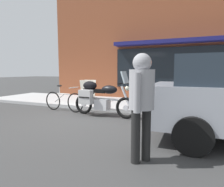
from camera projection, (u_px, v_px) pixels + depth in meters
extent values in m
plane|color=#3B3B3B|center=(84.00, 118.00, 5.93)|extent=(80.00, 80.00, 0.00)
torus|color=black|center=(126.00, 108.00, 5.80)|extent=(0.65, 0.14, 0.65)
cylinder|color=silver|center=(126.00, 108.00, 5.80)|extent=(0.16, 0.07, 0.16)
torus|color=black|center=(84.00, 104.00, 6.49)|extent=(0.65, 0.14, 0.65)
cylinder|color=silver|center=(84.00, 104.00, 6.49)|extent=(0.16, 0.07, 0.16)
cube|color=silver|center=(102.00, 104.00, 6.16)|extent=(0.46, 0.33, 0.32)
cylinder|color=silver|center=(104.00, 99.00, 6.12)|extent=(0.98, 0.14, 0.06)
ellipsoid|color=black|center=(109.00, 90.00, 6.00)|extent=(0.54, 0.32, 0.26)
cube|color=black|center=(97.00, 91.00, 6.19)|extent=(0.62, 0.29, 0.11)
cube|color=black|center=(89.00, 91.00, 6.35)|extent=(0.30, 0.24, 0.18)
cylinder|color=silver|center=(126.00, 97.00, 5.77)|extent=(0.35, 0.10, 0.67)
cylinder|color=black|center=(122.00, 83.00, 5.78)|extent=(0.08, 0.62, 0.04)
cube|color=silver|center=(125.00, 77.00, 5.72)|extent=(0.17, 0.33, 0.35)
sphere|color=#EAEACC|center=(127.00, 88.00, 5.72)|extent=(0.14, 0.14, 0.14)
cube|color=#B3B3B3|center=(86.00, 97.00, 6.13)|extent=(0.45, 0.23, 0.44)
cube|color=black|center=(84.00, 97.00, 6.03)|extent=(0.37, 0.04, 0.03)
ellipsoid|color=black|center=(90.00, 86.00, 6.30)|extent=(0.50, 0.36, 0.28)
torus|color=black|center=(75.00, 103.00, 6.69)|extent=(0.67, 0.09, 0.66)
torus|color=black|center=(53.00, 101.00, 7.15)|extent=(0.67, 0.09, 0.66)
cylinder|color=silver|center=(64.00, 94.00, 6.89)|extent=(0.55, 0.08, 0.04)
cylinder|color=silver|center=(59.00, 98.00, 7.00)|extent=(0.43, 0.07, 0.32)
cylinder|color=silver|center=(60.00, 90.00, 6.96)|extent=(0.03, 0.03, 0.30)
ellipsoid|color=black|center=(59.00, 86.00, 6.94)|extent=(0.23, 0.12, 0.06)
cylinder|color=silver|center=(74.00, 88.00, 6.65)|extent=(0.07, 0.48, 0.03)
cylinder|color=black|center=(192.00, 114.00, 4.94)|extent=(0.66, 0.23, 0.66)
cylinder|color=black|center=(192.00, 136.00, 3.26)|extent=(0.66, 0.23, 0.66)
cylinder|color=black|center=(146.00, 134.00, 3.07)|extent=(0.14, 0.14, 0.83)
cylinder|color=black|center=(136.00, 136.00, 2.98)|extent=(0.14, 0.14, 0.83)
cylinder|color=#9E9EA3|center=(142.00, 89.00, 2.95)|extent=(0.39, 0.39, 0.59)
sphere|color=#9E9EA3|center=(142.00, 63.00, 2.90)|extent=(0.28, 0.28, 0.28)
sphere|color=tan|center=(146.00, 63.00, 2.88)|extent=(0.17, 0.17, 0.17)
cylinder|color=#9E9EA3|center=(146.00, 90.00, 3.16)|extent=(0.10, 0.10, 0.56)
cylinder|color=#9E9EA3|center=(137.00, 93.00, 2.74)|extent=(0.10, 0.10, 0.56)
cube|color=silver|center=(87.00, 91.00, 8.19)|extent=(0.55, 0.19, 0.91)
cube|color=silver|center=(89.00, 91.00, 8.39)|extent=(0.55, 0.19, 0.91)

